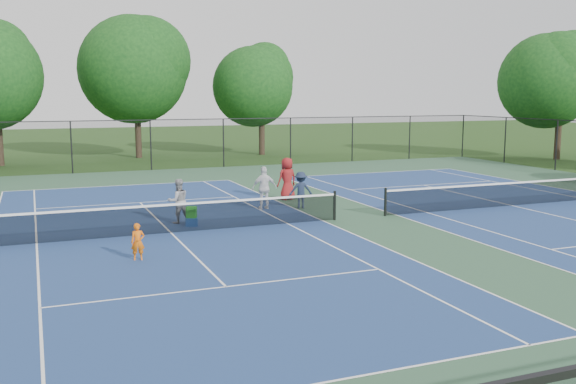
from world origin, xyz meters
name	(u,v)px	position (x,y,z in m)	size (l,w,h in m)	color
ground	(360,218)	(0.00, 0.00, 0.00)	(140.00, 140.00, 0.00)	#234716
court_pad	(360,218)	(0.00, 0.00, 0.00)	(36.00, 36.00, 0.01)	#31583C
tennis_court_left	(171,230)	(-7.00, 0.00, 0.10)	(12.00, 23.83, 1.07)	navy
tennis_court_right	(512,204)	(7.00, 0.00, 0.10)	(12.00, 23.83, 1.07)	navy
perimeter_fence	(361,175)	(0.00, 0.00, 1.60)	(36.08, 36.08, 3.02)	black
tree_back_b	(136,64)	(-4.00, 26.00, 6.60)	(7.60, 7.60, 10.03)	#2D2116
tree_back_c	(261,81)	(5.00, 25.00, 5.48)	(6.00, 6.00, 8.40)	#2D2116
tree_side_e	(562,75)	(23.00, 14.00, 5.81)	(6.60, 6.60, 8.87)	#2D2116
child_player	(138,242)	(-8.53, -3.09, 0.51)	(0.37, 0.25, 1.03)	orange
instructor	(178,201)	(-6.40, 1.56, 0.79)	(0.77, 0.60, 1.58)	#9C9C9F
bystander_a	(264,188)	(-2.65, 3.05, 0.85)	(1.00, 0.42, 1.70)	silver
bystander_b	(301,190)	(-1.23, 2.73, 0.73)	(0.95, 0.54, 1.46)	#1B263D
bystander_c	(287,179)	(-0.96, 4.87, 0.91)	(0.89, 0.58, 1.82)	maroon
ball_crate	(192,222)	(-6.10, 0.85, 0.15)	(0.40, 0.32, 0.30)	#16479C
ball_hopper	(191,212)	(-6.10, 0.85, 0.50)	(0.34, 0.28, 0.39)	green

